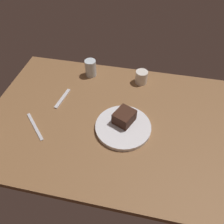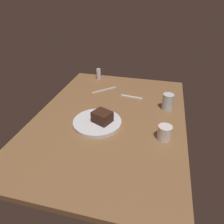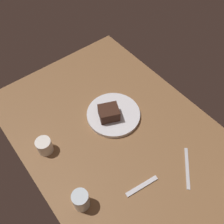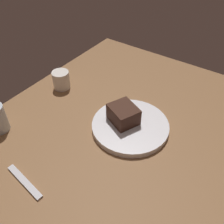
# 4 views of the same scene
# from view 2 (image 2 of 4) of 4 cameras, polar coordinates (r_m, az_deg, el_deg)

# --- Properties ---
(dining_table) EXTENTS (1.20, 0.84, 0.03)m
(dining_table) POSITION_cam_2_polar(r_m,az_deg,el_deg) (1.21, -0.63, -1.94)
(dining_table) COLOR brown
(dining_table) RESTS_ON ground
(dessert_plate) EXTENTS (0.26, 0.26, 0.02)m
(dessert_plate) POSITION_cam_2_polar(r_m,az_deg,el_deg) (1.14, -4.02, -2.82)
(dessert_plate) COLOR silver
(dessert_plate) RESTS_ON dining_table
(chocolate_cake_slice) EXTENTS (0.11, 0.12, 0.06)m
(chocolate_cake_slice) POSITION_cam_2_polar(r_m,az_deg,el_deg) (1.12, -2.67, -1.31)
(chocolate_cake_slice) COLOR #381E14
(chocolate_cake_slice) RESTS_ON dessert_plate
(salt_shaker) EXTENTS (0.03, 0.03, 0.08)m
(salt_shaker) POSITION_cam_2_polar(r_m,az_deg,el_deg) (1.69, -3.66, 10.28)
(salt_shaker) COLOR silver
(salt_shaker) RESTS_ON dining_table
(water_glass) EXTENTS (0.06, 0.06, 0.10)m
(water_glass) POSITION_cam_2_polar(r_m,az_deg,el_deg) (1.30, 14.85, 2.72)
(water_glass) COLOR silver
(water_glass) RESTS_ON dining_table
(coffee_cup) EXTENTS (0.07, 0.07, 0.07)m
(coffee_cup) POSITION_cam_2_polar(r_m,az_deg,el_deg) (1.06, 14.05, -5.44)
(coffee_cup) COLOR silver
(coffee_cup) RESTS_ON dining_table
(dessert_spoon) EXTENTS (0.04, 0.15, 0.01)m
(dessert_spoon) POSITION_cam_2_polar(r_m,az_deg,el_deg) (1.42, 5.33, 4.08)
(dessert_spoon) COLOR silver
(dessert_spoon) RESTS_ON dining_table
(butter_knife) EXTENTS (0.14, 0.14, 0.01)m
(butter_knife) POSITION_cam_2_polar(r_m,az_deg,el_deg) (1.51, -2.10, 6.00)
(butter_knife) COLOR silver
(butter_knife) RESTS_ON dining_table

